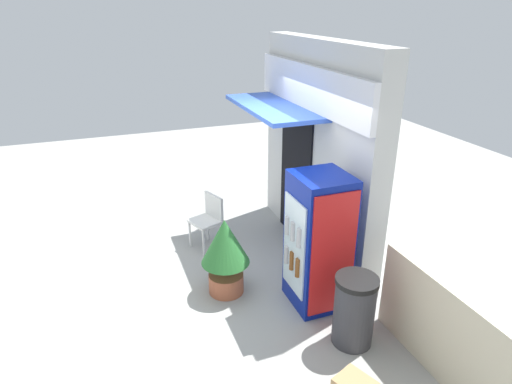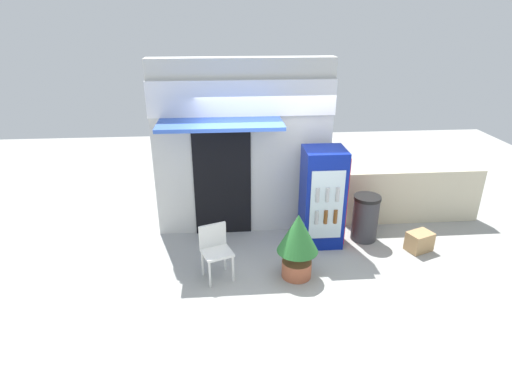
% 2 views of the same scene
% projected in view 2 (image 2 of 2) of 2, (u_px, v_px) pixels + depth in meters
% --- Properties ---
extents(ground, '(16.00, 16.00, 0.00)m').
position_uv_depth(ground, '(279.00, 270.00, 6.60)').
color(ground, '#A3A39E').
extents(storefront_building, '(3.09, 1.12, 3.09)m').
position_uv_depth(storefront_building, '(242.00, 147.00, 7.25)').
color(storefront_building, silver).
rests_on(storefront_building, ground).
extents(drink_cooler, '(0.70, 0.69, 1.72)m').
position_uv_depth(drink_cooler, '(323.00, 197.00, 7.07)').
color(drink_cooler, navy).
rests_on(drink_cooler, ground).
extents(plastic_chair, '(0.53, 0.51, 0.84)m').
position_uv_depth(plastic_chair, '(215.00, 247.00, 6.27)').
color(plastic_chair, silver).
rests_on(plastic_chair, ground).
extents(potted_plant_near_shop, '(0.62, 0.62, 1.05)m').
position_uv_depth(potted_plant_near_shop, '(298.00, 240.00, 6.20)').
color(potted_plant_near_shop, '#AD5B3D').
rests_on(potted_plant_near_shop, ground).
extents(trash_bin, '(0.47, 0.47, 0.83)m').
position_uv_depth(trash_bin, '(365.00, 218.00, 7.35)').
color(trash_bin, '#38383D').
rests_on(trash_bin, ground).
extents(stone_boundary_wall, '(2.64, 0.21, 1.04)m').
position_uv_depth(stone_boundary_wall, '(412.00, 196.00, 7.95)').
color(stone_boundary_wall, beige).
rests_on(stone_boundary_wall, ground).
extents(cardboard_box, '(0.49, 0.43, 0.33)m').
position_uv_depth(cardboard_box, '(419.00, 241.00, 7.09)').
color(cardboard_box, tan).
rests_on(cardboard_box, ground).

